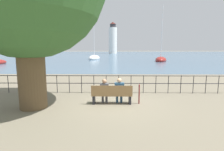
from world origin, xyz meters
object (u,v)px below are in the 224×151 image
(sailboat_1, at_px, (94,58))
(harbor_lighthouse, at_px, (113,39))
(sailboat_0, at_px, (161,60))
(seated_person_right, at_px, (119,90))
(closed_umbrella, at_px, (139,93))
(seated_person_left, at_px, (104,90))
(park_bench, at_px, (112,95))

(sailboat_1, relative_size, harbor_lighthouse, 0.58)
(sailboat_0, relative_size, sailboat_1, 0.99)
(sailboat_0, bearing_deg, sailboat_1, 173.11)
(seated_person_right, xyz_separation_m, sailboat_1, (-5.58, 38.19, -0.26))
(harbor_lighthouse, bearing_deg, sailboat_1, -92.97)
(sailboat_0, relative_size, harbor_lighthouse, 0.57)
(closed_umbrella, distance_m, sailboat_0, 32.29)
(seated_person_left, relative_size, sailboat_0, 0.09)
(park_bench, relative_size, seated_person_left, 1.59)
(park_bench, xyz_separation_m, closed_umbrella, (1.27, 0.06, 0.10))
(seated_person_right, height_order, harbor_lighthouse, harbor_lighthouse)
(park_bench, distance_m, sailboat_1, 38.62)
(park_bench, bearing_deg, sailboat_0, 71.52)
(closed_umbrella, bearing_deg, harbor_lighthouse, 91.17)
(seated_person_left, relative_size, harbor_lighthouse, 0.05)
(seated_person_right, bearing_deg, sailboat_0, 72.05)
(seated_person_left, bearing_deg, closed_umbrella, -0.84)
(park_bench, height_order, closed_umbrella, closed_umbrella)
(closed_umbrella, bearing_deg, seated_person_left, 179.16)
(park_bench, xyz_separation_m, harbor_lighthouse, (-1.13, 117.27, 9.76))
(seated_person_left, height_order, seated_person_right, seated_person_right)
(seated_person_left, height_order, sailboat_1, sailboat_1)
(park_bench, height_order, harbor_lighthouse, harbor_lighthouse)
(park_bench, bearing_deg, seated_person_left, 166.97)
(seated_person_right, bearing_deg, park_bench, -167.45)
(seated_person_right, relative_size, closed_umbrella, 1.26)
(park_bench, height_order, seated_person_right, seated_person_right)
(closed_umbrella, relative_size, sailboat_0, 0.08)
(sailboat_0, distance_m, harbor_lighthouse, 87.55)
(seated_person_left, relative_size, sailboat_1, 0.09)
(closed_umbrella, distance_m, harbor_lighthouse, 117.63)
(seated_person_right, relative_size, sailboat_1, 0.10)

